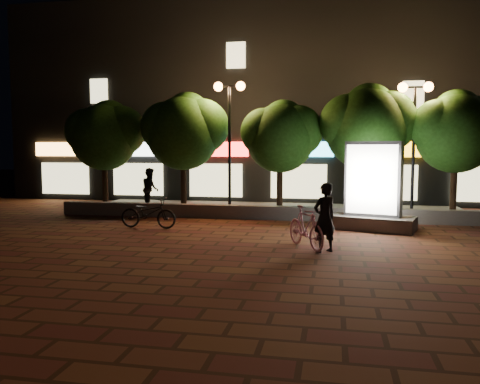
% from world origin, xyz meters
% --- Properties ---
extents(ground, '(80.00, 80.00, 0.00)m').
position_xyz_m(ground, '(0.00, 0.00, 0.00)').
color(ground, '#59321C').
rests_on(ground, ground).
extents(retaining_wall, '(16.00, 0.45, 0.50)m').
position_xyz_m(retaining_wall, '(0.00, 4.00, 0.25)').
color(retaining_wall, slate).
rests_on(retaining_wall, ground).
extents(sidewalk, '(16.00, 5.00, 0.08)m').
position_xyz_m(sidewalk, '(0.00, 6.50, 0.04)').
color(sidewalk, slate).
rests_on(sidewalk, ground).
extents(building_block, '(28.00, 8.12, 11.30)m').
position_xyz_m(building_block, '(-0.01, 12.99, 5.00)').
color(building_block, black).
rests_on(building_block, ground).
extents(tree_far_left, '(3.36, 2.80, 4.63)m').
position_xyz_m(tree_far_left, '(-6.95, 5.46, 3.29)').
color(tree_far_left, black).
rests_on(tree_far_left, sidewalk).
extents(tree_left, '(3.60, 3.00, 4.89)m').
position_xyz_m(tree_left, '(-3.45, 5.46, 3.44)').
color(tree_left, black).
rests_on(tree_left, sidewalk).
extents(tree_mid, '(3.24, 2.70, 4.50)m').
position_xyz_m(tree_mid, '(0.55, 5.46, 3.22)').
color(tree_mid, black).
rests_on(tree_mid, sidewalk).
extents(tree_right, '(3.72, 3.10, 5.07)m').
position_xyz_m(tree_right, '(3.86, 5.46, 3.57)').
color(tree_right, black).
rests_on(tree_right, sidewalk).
extents(tree_far_right, '(3.48, 2.90, 4.76)m').
position_xyz_m(tree_far_right, '(7.05, 5.46, 3.37)').
color(tree_far_right, black).
rests_on(tree_far_right, sidewalk).
extents(street_lamp_left, '(1.26, 0.36, 5.18)m').
position_xyz_m(street_lamp_left, '(-1.50, 5.20, 4.03)').
color(street_lamp_left, black).
rests_on(street_lamp_left, sidewalk).
extents(street_lamp_right, '(1.26, 0.36, 4.98)m').
position_xyz_m(street_lamp_right, '(5.50, 5.20, 3.89)').
color(street_lamp_right, black).
rests_on(street_lamp_right, sidewalk).
extents(ad_kiosk, '(2.91, 2.02, 2.86)m').
position_xyz_m(ad_kiosk, '(3.88, 2.46, 1.15)').
color(ad_kiosk, slate).
rests_on(ad_kiosk, ground).
extents(scooter_pink, '(1.42, 1.86, 1.12)m').
position_xyz_m(scooter_pink, '(1.90, -0.98, 0.56)').
color(scooter_pink, pink).
rests_on(scooter_pink, ground).
extents(rider, '(0.77, 0.73, 1.77)m').
position_xyz_m(rider, '(2.39, -1.37, 0.89)').
color(rider, black).
rests_on(rider, ground).
extents(scooter_parked, '(1.94, 0.72, 1.01)m').
position_xyz_m(scooter_parked, '(-3.40, 1.27, 0.51)').
color(scooter_parked, black).
rests_on(scooter_parked, ground).
extents(pedestrian, '(0.99, 1.06, 1.74)m').
position_xyz_m(pedestrian, '(-5.02, 5.55, 0.95)').
color(pedestrian, black).
rests_on(pedestrian, sidewalk).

